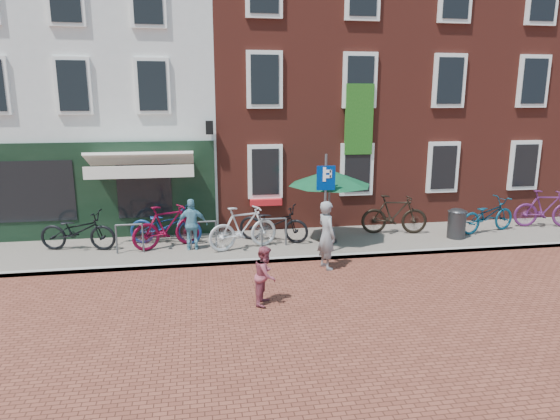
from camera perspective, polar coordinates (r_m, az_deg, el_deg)
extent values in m
plane|color=brown|center=(13.12, -2.04, -6.18)|extent=(80.00, 80.00, 0.00)
cube|color=slate|center=(14.66, 1.06, -3.90)|extent=(24.00, 3.00, 0.10)
cube|color=silver|center=(19.59, -20.10, 12.75)|extent=(8.00, 8.00, 9.00)
cube|color=maroon|center=(19.64, 1.01, 14.97)|extent=(6.00, 8.00, 10.00)
cube|color=maroon|center=(21.57, 17.39, 14.22)|extent=(6.00, 8.00, 10.00)
cylinder|color=#303032|center=(15.91, 19.71, -1.65)|extent=(0.53, 0.53, 0.80)
ellipsoid|color=#303032|center=(15.80, 19.83, -0.03)|extent=(0.53, 0.53, 0.24)
cylinder|color=#4C4C4F|center=(13.29, 5.24, 0.59)|extent=(0.07, 0.07, 2.73)
cube|color=navy|center=(13.13, 5.33, 3.70)|extent=(0.50, 0.04, 0.65)
cylinder|color=#4C4C4F|center=(14.73, 5.59, -3.52)|extent=(0.50, 0.50, 0.08)
cylinder|color=#4C4C4F|center=(14.49, 5.67, 0.19)|extent=(0.06, 0.06, 2.03)
cone|color=#0E4929|center=(14.30, 5.76, 4.16)|extent=(2.42, 2.42, 0.45)
imported|color=gray|center=(12.56, 5.40, -2.89)|extent=(0.58, 0.73, 1.76)
imported|color=#923E4D|center=(10.47, -1.69, -7.53)|extent=(0.67, 0.75, 1.26)
imported|color=#599AB3|center=(13.97, -10.10, -1.66)|extent=(0.85, 0.37, 1.45)
imported|color=black|center=(14.87, -22.31, -2.22)|extent=(2.21, 1.12, 1.11)
imported|color=maroon|center=(14.34, -12.87, -1.86)|extent=(2.11, 1.35, 1.23)
imported|color=navy|center=(14.74, -13.05, -1.71)|extent=(2.22, 1.15, 1.11)
imported|color=#B3B4B6|center=(13.87, -4.27, -2.06)|extent=(2.13, 1.15, 1.23)
imported|color=black|center=(14.59, -0.75, -1.52)|extent=(2.22, 1.56, 1.11)
imported|color=black|center=(15.81, 13.06, -0.50)|extent=(2.12, 0.95, 1.23)
imported|color=#08384F|center=(16.91, 22.84, -0.54)|extent=(2.23, 1.25, 1.11)
imported|color=#501A4D|center=(18.41, 28.32, 0.14)|extent=(2.12, 0.96, 1.23)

